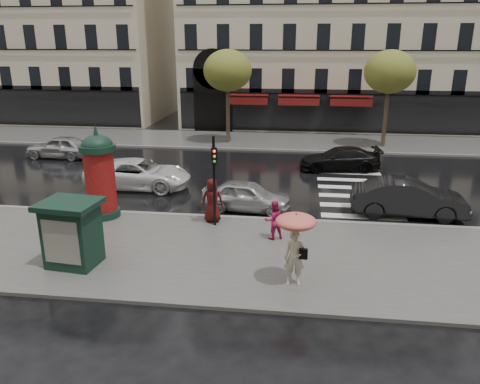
# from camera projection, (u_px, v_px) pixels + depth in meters

# --- Properties ---
(ground) EXTENTS (160.00, 160.00, 0.00)m
(ground) POSITION_uv_depth(u_px,v_px,m) (209.00, 249.00, 17.00)
(ground) COLOR black
(ground) RESTS_ON ground
(near_sidewalk) EXTENTS (90.00, 7.00, 0.12)m
(near_sidewalk) POSITION_uv_depth(u_px,v_px,m) (206.00, 253.00, 16.51)
(near_sidewalk) COLOR #474744
(near_sidewalk) RESTS_ON ground
(far_sidewalk) EXTENTS (90.00, 6.00, 0.12)m
(far_sidewalk) POSITION_uv_depth(u_px,v_px,m) (257.00, 141.00, 34.91)
(far_sidewalk) COLOR #474744
(far_sidewalk) RESTS_ON ground
(near_kerb) EXTENTS (90.00, 0.25, 0.14)m
(near_kerb) POSITION_uv_depth(u_px,v_px,m) (222.00, 217.00, 19.81)
(near_kerb) COLOR slate
(near_kerb) RESTS_ON ground
(far_kerb) EXTENTS (90.00, 0.25, 0.14)m
(far_kerb) POSITION_uv_depth(u_px,v_px,m) (253.00, 149.00, 32.07)
(far_kerb) COLOR slate
(far_kerb) RESTS_ON ground
(zebra_crossing) EXTENTS (3.60, 11.75, 0.01)m
(zebra_crossing) POSITION_uv_depth(u_px,v_px,m) (351.00, 180.00, 25.34)
(zebra_crossing) COLOR silver
(zebra_crossing) RESTS_ON ground
(tree_far_left) EXTENTS (3.40, 3.40, 6.64)m
(tree_far_left) POSITION_uv_depth(u_px,v_px,m) (228.00, 71.00, 32.62)
(tree_far_left) COLOR #38281C
(tree_far_left) RESTS_ON ground
(tree_far_right) EXTENTS (3.40, 3.40, 6.64)m
(tree_far_right) POSITION_uv_depth(u_px,v_px,m) (390.00, 72.00, 31.30)
(tree_far_right) COLOR #38281C
(tree_far_right) RESTS_ON ground
(woman_umbrella) EXTENTS (1.22, 1.22, 2.34)m
(woman_umbrella) POSITION_uv_depth(u_px,v_px,m) (295.00, 237.00, 13.85)
(woman_umbrella) COLOR beige
(woman_umbrella) RESTS_ON near_sidewalk
(woman_red) EXTENTS (0.90, 0.83, 1.49)m
(woman_red) POSITION_uv_depth(u_px,v_px,m) (274.00, 220.00, 17.36)
(woman_red) COLOR #B9164F
(woman_red) RESTS_ON near_sidewalk
(man_burgundy) EXTENTS (0.94, 0.67, 1.81)m
(man_burgundy) POSITION_uv_depth(u_px,v_px,m) (212.00, 200.00, 18.98)
(man_burgundy) COLOR #410D0D
(man_burgundy) RESTS_ON near_sidewalk
(morris_column) EXTENTS (1.46, 1.46, 3.94)m
(morris_column) POSITION_uv_depth(u_px,v_px,m) (100.00, 173.00, 19.24)
(morris_column) COLOR black
(morris_column) RESTS_ON near_sidewalk
(traffic_light) EXTENTS (0.26, 0.36, 3.64)m
(traffic_light) POSITION_uv_depth(u_px,v_px,m) (214.00, 173.00, 18.13)
(traffic_light) COLOR black
(traffic_light) RESTS_ON near_sidewalk
(newsstand) EXTENTS (1.98, 1.73, 2.20)m
(newsstand) POSITION_uv_depth(u_px,v_px,m) (72.00, 233.00, 15.23)
(newsstand) COLOR black
(newsstand) RESTS_ON near_sidewalk
(car_silver) EXTENTS (4.11, 2.03, 1.35)m
(car_silver) POSITION_uv_depth(u_px,v_px,m) (247.00, 196.00, 20.64)
(car_silver) COLOR #B7B7BC
(car_silver) RESTS_ON ground
(car_darkgrey) EXTENTS (4.89, 1.90, 1.59)m
(car_darkgrey) POSITION_uv_depth(u_px,v_px,m) (408.00, 198.00, 19.97)
(car_darkgrey) COLOR black
(car_darkgrey) RESTS_ON ground
(car_white) EXTENTS (5.32, 2.51, 1.47)m
(car_white) POSITION_uv_depth(u_px,v_px,m) (138.00, 174.00, 23.80)
(car_white) COLOR white
(car_white) RESTS_ON ground
(car_black) EXTENTS (4.77, 2.36, 1.33)m
(car_black) POSITION_uv_depth(u_px,v_px,m) (340.00, 159.00, 27.07)
(car_black) COLOR black
(car_black) RESTS_ON ground
(car_far_silver) EXTENTS (4.30, 1.87, 1.44)m
(car_far_silver) POSITION_uv_depth(u_px,v_px,m) (60.00, 147.00, 29.87)
(car_far_silver) COLOR #ACACB0
(car_far_silver) RESTS_ON ground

